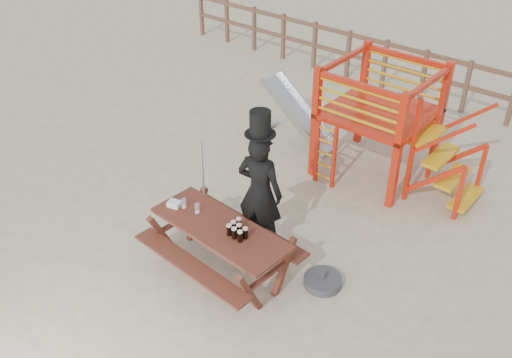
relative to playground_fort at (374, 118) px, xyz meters
name	(u,v)px	position (x,y,z in m)	size (l,w,h in m)	color
ground	(237,266)	(-0.12, -3.58, -1.07)	(60.00, 60.00, 0.00)	beige
back_fence	(446,75)	(-0.12, 3.42, -0.34)	(15.09, 0.09, 1.20)	brown
playground_fort	(374,118)	(0.00, 0.00, 0.00)	(4.71, 1.84, 2.10)	red
picnic_table	(221,243)	(-0.23, -3.80, -0.56)	(2.18, 1.57, 0.81)	maroon
man_with_hat	(260,190)	(-0.18, -2.98, -0.04)	(0.79, 0.61, 2.30)	black
metal_pole	(204,191)	(-0.96, -3.36, -0.20)	(0.04, 0.04, 1.75)	#B2B2B7
parasol_base	(323,281)	(1.08, -3.10, -1.01)	(0.55, 0.55, 0.23)	#3C3C42
paper_bag	(174,204)	(-1.08, -3.86, -0.22)	(0.18, 0.14, 0.08)	white
stout_pints	(237,230)	(0.08, -3.78, -0.17)	(0.29, 0.27, 0.17)	black
empty_glasses	(190,206)	(-0.82, -3.78, -0.19)	(0.31, 0.11, 0.15)	silver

